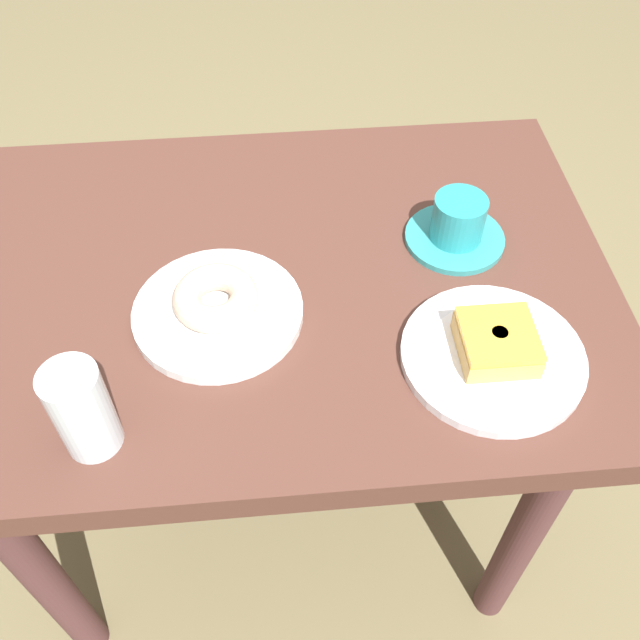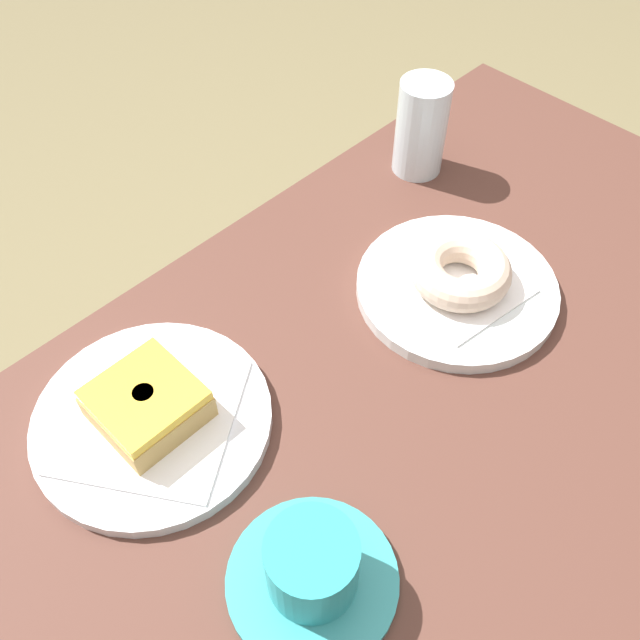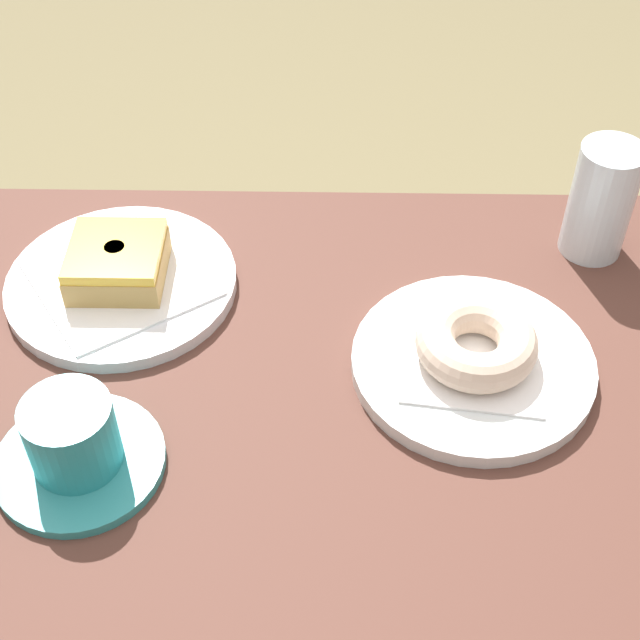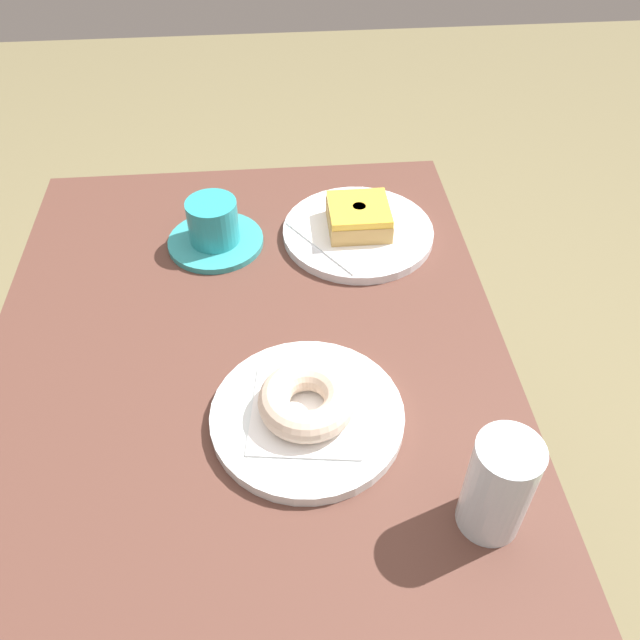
# 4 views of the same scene
# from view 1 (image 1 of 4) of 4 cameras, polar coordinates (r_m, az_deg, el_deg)

# --- Properties ---
(ground_plane) EXTENTS (6.00, 6.00, 0.00)m
(ground_plane) POSITION_cam_1_polar(r_m,az_deg,el_deg) (1.59, -2.70, -14.82)
(ground_plane) COLOR olive
(table) EXTENTS (0.96, 0.67, 0.73)m
(table) POSITION_cam_1_polar(r_m,az_deg,el_deg) (1.07, -3.90, -0.55)
(table) COLOR #523127
(table) RESTS_ON ground_plane
(plate_sugar_ring) EXTENTS (0.22, 0.22, 0.02)m
(plate_sugar_ring) POSITION_cam_1_polar(r_m,az_deg,el_deg) (0.94, -8.28, 0.62)
(plate_sugar_ring) COLOR white
(plate_sugar_ring) RESTS_ON table
(napkin_sugar_ring) EXTENTS (0.14, 0.14, 0.00)m
(napkin_sugar_ring) POSITION_cam_1_polar(r_m,az_deg,el_deg) (0.93, -8.34, 0.99)
(napkin_sugar_ring) COLOR white
(napkin_sugar_ring) RESTS_ON plate_sugar_ring
(donut_sugar_ring) EXTENTS (0.11, 0.11, 0.04)m
(donut_sugar_ring) POSITION_cam_1_polar(r_m,az_deg,el_deg) (0.91, -8.48, 1.80)
(donut_sugar_ring) COLOR beige
(donut_sugar_ring) RESTS_ON napkin_sugar_ring
(plate_glazed_square) EXTENTS (0.23, 0.23, 0.01)m
(plate_glazed_square) POSITION_cam_1_polar(r_m,az_deg,el_deg) (0.91, 13.84, -2.90)
(plate_glazed_square) COLOR silver
(plate_glazed_square) RESTS_ON table
(napkin_glazed_square) EXTENTS (0.22, 0.22, 0.00)m
(napkin_glazed_square) POSITION_cam_1_polar(r_m,az_deg,el_deg) (0.90, 13.94, -2.57)
(napkin_glazed_square) COLOR white
(napkin_glazed_square) RESTS_ON plate_glazed_square
(donut_glazed_square) EXTENTS (0.09, 0.09, 0.04)m
(donut_glazed_square) POSITION_cam_1_polar(r_m,az_deg,el_deg) (0.88, 14.19, -1.74)
(donut_glazed_square) COLOR tan
(donut_glazed_square) RESTS_ON napkin_glazed_square
(water_glass) EXTENTS (0.07, 0.07, 0.12)m
(water_glass) POSITION_cam_1_polar(r_m,az_deg,el_deg) (0.81, -18.78, -6.95)
(water_glass) COLOR silver
(water_glass) RESTS_ON table
(coffee_cup) EXTENTS (0.14, 0.14, 0.08)m
(coffee_cup) POSITION_cam_1_polar(r_m,az_deg,el_deg) (1.03, 11.08, 7.59)
(coffee_cup) COLOR teal
(coffee_cup) RESTS_ON table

